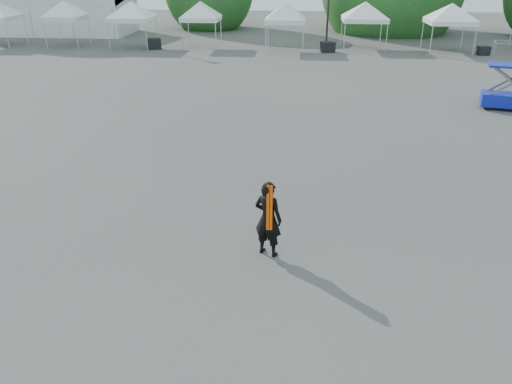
{
  "coord_description": "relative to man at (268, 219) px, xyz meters",
  "views": [
    {
      "loc": [
        0.9,
        -10.67,
        5.99
      ],
      "look_at": [
        0.03,
        -0.6,
        1.3
      ],
      "focal_mm": 35.0,
      "sensor_mm": 36.0,
      "label": 1
    }
  ],
  "objects": [
    {
      "name": "ground",
      "position": [
        -0.33,
        1.07,
        -0.89
      ],
      "size": [
        120.0,
        120.0,
        0.0
      ],
      "primitive_type": "plane",
      "color": "#474442",
      "rests_on": "ground"
    },
    {
      "name": "crate_west",
      "position": [
        -10.37,
        28.08,
        -0.5
      ],
      "size": [
        1.21,
        1.09,
        0.77
      ],
      "primitive_type": "cube",
      "rotation": [
        0.0,
        0.0,
        0.4
      ],
      "color": "black",
      "rests_on": "ground"
    },
    {
      "name": "tent_e",
      "position": [
        -0.58,
        28.34,
        2.17
      ],
      "size": [
        4.02,
        4.02,
        3.88
      ],
      "color": "silver",
      "rests_on": "ground"
    },
    {
      "name": "crate_mid",
      "position": [
        2.53,
        27.75,
        -0.52
      ],
      "size": [
        1.12,
        0.98,
        0.73
      ],
      "primitive_type": "cube",
      "rotation": [
        0.0,
        0.0,
        0.3
      ],
      "color": "black",
      "rests_on": "ground"
    },
    {
      "name": "tent_f",
      "position": [
        5.22,
        29.76,
        2.17
      ],
      "size": [
        4.54,
        4.54,
        3.88
      ],
      "color": "silver",
      "rests_on": "ground"
    },
    {
      "name": "tent_c",
      "position": [
        -12.03,
        28.63,
        2.17
      ],
      "size": [
        4.26,
        4.26,
        3.88
      ],
      "color": "silver",
      "rests_on": "ground"
    },
    {
      "name": "man",
      "position": [
        0.0,
        0.0,
        0.0
      ],
      "size": [
        0.76,
        0.65,
        1.77
      ],
      "rotation": [
        0.0,
        0.0,
        2.73
      ],
      "color": "black",
      "rests_on": "ground"
    },
    {
      "name": "crate_east",
      "position": [
        13.36,
        27.45,
        -0.58
      ],
      "size": [
        0.87,
        0.73,
        0.6
      ],
      "primitive_type": "cube",
      "rotation": [
        0.0,
        0.0,
        0.17
      ],
      "color": "black",
      "rests_on": "ground"
    },
    {
      "name": "marquee",
      "position": [
        -22.33,
        36.07,
        1.08
      ],
      "size": [
        15.0,
        6.25,
        4.23
      ],
      "color": "white",
      "rests_on": "ground"
    },
    {
      "name": "tent_d",
      "position": [
        -6.93,
        29.19,
        2.17
      ],
      "size": [
        3.91,
        3.91,
        3.88
      ],
      "color": "silver",
      "rests_on": "ground"
    },
    {
      "name": "tent_g",
      "position": [
        11.11,
        28.72,
        2.17
      ],
      "size": [
        4.46,
        4.46,
        3.88
      ],
      "color": "silver",
      "rests_on": "ground"
    },
    {
      "name": "tent_b",
      "position": [
        -17.34,
        29.01,
        2.17
      ],
      "size": [
        3.74,
        3.74,
        3.88
      ],
      "color": "silver",
      "rests_on": "ground"
    }
  ]
}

